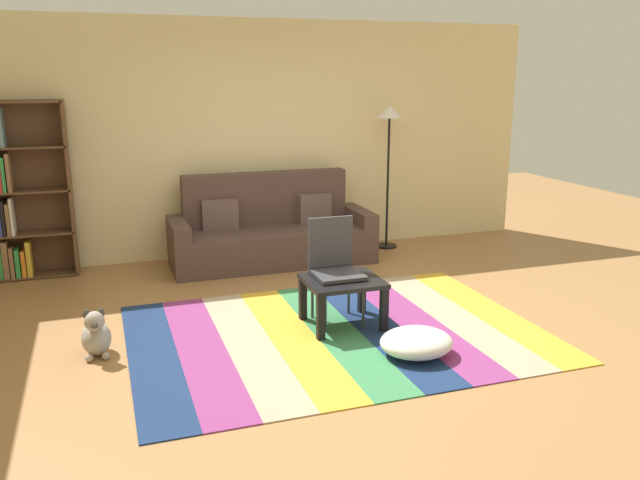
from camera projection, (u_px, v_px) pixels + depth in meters
ground_plane at (337, 323)px, 5.59m from camera, size 14.00×14.00×0.00m
back_wall at (262, 139)px, 7.59m from camera, size 6.80×0.10×2.70m
rug at (336, 333)px, 5.36m from camera, size 3.33×2.42×0.01m
couch at (271, 233)px, 7.34m from camera, size 2.26×0.80×1.00m
bookshelf at (13, 195)px, 6.64m from camera, size 0.90×0.28×1.84m
coffee_table at (343, 288)px, 5.45m from camera, size 0.63×0.56×0.41m
pouf at (416, 342)px, 4.91m from camera, size 0.56×0.50×0.20m
dog at (96, 335)px, 4.92m from camera, size 0.22×0.35×0.40m
standing_lamp at (389, 130)px, 7.71m from camera, size 0.32×0.32×1.73m
tv_remote at (340, 280)px, 5.37m from camera, size 0.07×0.15×0.02m
folding_chair at (334, 261)px, 5.54m from camera, size 0.40×0.40×0.90m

